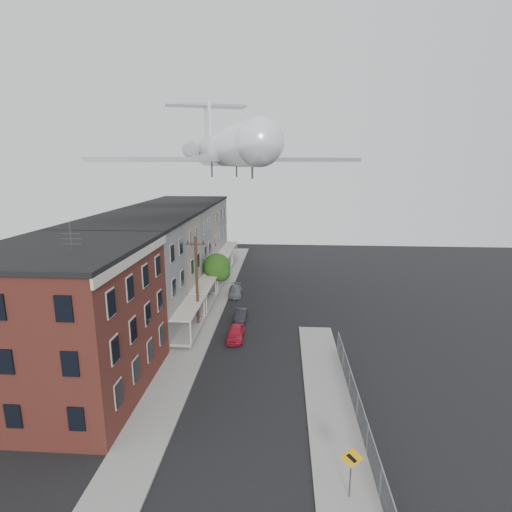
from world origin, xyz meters
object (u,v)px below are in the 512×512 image
Objects in this scene: warning_sign at (351,465)px; street_tree at (218,268)px; utility_pole at (197,283)px; car_mid at (241,315)px; car_far at (235,291)px; car_near at (236,333)px; airplane at (225,148)px.

warning_sign is 30.96m from street_tree.
utility_pole reaches higher than car_mid.
utility_pole reaches higher than street_tree.
car_far is (2.29, 10.42, -4.13)m from utility_pole.
car_near reaches higher than car_far.
warning_sign is at bearing -72.41° from car_mid.
car_mid is at bearing -65.34° from airplane.
street_tree is at bearing 113.99° from car_mid.
utility_pole is 6.19m from car_mid.
car_mid is (3.47, -7.34, -2.92)m from street_tree.
warning_sign is 0.54× the size of street_tree.
warning_sign is 0.75× the size of car_far.
warning_sign is 0.77× the size of car_near.
warning_sign is 30.79m from car_far.
utility_pole is at bearing -104.66° from airplane.
street_tree is 13.92m from airplane.
car_far is at bearing 99.62° from car_mid.
utility_pole is 14.21m from airplane.
warning_sign reaches higher than car_near.
warning_sign is 0.87× the size of car_mid.
car_near is (3.80, -1.92, -4.06)m from utility_pole.
airplane is at bearing 113.34° from car_mid.
airplane is (-9.39, 25.94, 15.07)m from warning_sign.
car_mid is at bearing -83.05° from car_far.
car_near is 1.13× the size of car_mid.
car_mid is 7.98m from car_far.
car_mid is 0.86× the size of car_far.
car_mid is at bearing 34.16° from utility_pole.
street_tree is (0.33, 9.92, -1.22)m from utility_pole.
street_tree is (-10.87, 28.95, 1.57)m from warning_sign.
car_near is 4.50m from car_mid.
street_tree reaches higher than warning_sign.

